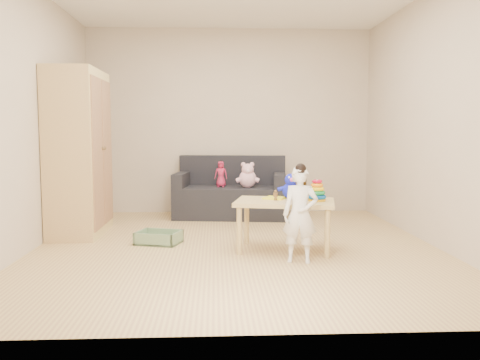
{
  "coord_description": "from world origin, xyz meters",
  "views": [
    {
      "loc": [
        -0.21,
        -5.03,
        1.15
      ],
      "look_at": [
        0.05,
        0.25,
        0.65
      ],
      "focal_mm": 38.0,
      "sensor_mm": 36.0,
      "label": 1
    }
  ],
  "objects": [
    {
      "name": "room",
      "position": [
        0.0,
        0.0,
        1.3
      ],
      "size": [
        4.5,
        4.5,
        4.5
      ],
      "color": "tan",
      "rests_on": "ground"
    },
    {
      "name": "storage_bin",
      "position": [
        -0.8,
        0.17,
        0.06
      ],
      "size": [
        0.51,
        0.44,
        0.13
      ],
      "primitive_type": null,
      "rotation": [
        0.0,
        0.0,
        -0.3
      ],
      "color": "gray",
      "rests_on": "ground"
    },
    {
      "name": "play_table",
      "position": [
        0.46,
        -0.19,
        0.25
      ],
      "size": [
        1.04,
        0.78,
        0.49
      ],
      "primitive_type": "cube",
      "rotation": [
        0.0,
        0.0,
        -0.21
      ],
      "color": "#D4B574",
      "rests_on": "ground"
    },
    {
      "name": "doll",
      "position": [
        -0.13,
        1.74,
        0.58
      ],
      "size": [
        0.19,
        0.14,
        0.34
      ],
      "primitive_type": "imported",
      "rotation": [
        0.0,
        0.0,
        -0.13
      ],
      "color": "#BD234B",
      "rests_on": "sofa"
    },
    {
      "name": "brown_bottle",
      "position": [
        0.65,
        -0.09,
        0.6
      ],
      "size": [
        0.08,
        0.08,
        0.25
      ],
      "color": "black",
      "rests_on": "play_table"
    },
    {
      "name": "pink_bear",
      "position": [
        0.22,
        1.66,
        0.56
      ],
      "size": [
        0.28,
        0.26,
        0.28
      ],
      "primitive_type": null,
      "rotation": [
        0.0,
        0.0,
        -0.19
      ],
      "color": "#FFBBD1",
      "rests_on": "sofa"
    },
    {
      "name": "ring_stacker",
      "position": [
        0.76,
        -0.24,
        0.57
      ],
      "size": [
        0.18,
        0.18,
        0.21
      ],
      "color": "yellow",
      "rests_on": "play_table"
    },
    {
      "name": "sofa",
      "position": [
        -0.0,
        1.77,
        0.21
      ],
      "size": [
        1.56,
        0.92,
        0.42
      ],
      "primitive_type": "cube",
      "rotation": [
        0.0,
        0.0,
        -0.13
      ],
      "color": "black",
      "rests_on": "ground"
    },
    {
      "name": "yellow_book",
      "position": [
        0.38,
        -0.06,
        0.5
      ],
      "size": [
        0.27,
        0.27,
        0.01
      ],
      "primitive_type": "cube",
      "rotation": [
        0.0,
        0.0,
        -0.49
      ],
      "color": "#FFF41A",
      "rests_on": "play_table"
    },
    {
      "name": "blue_plush",
      "position": [
        0.54,
        -0.06,
        0.62
      ],
      "size": [
        0.25,
        0.22,
        0.25
      ],
      "primitive_type": null,
      "rotation": [
        0.0,
        0.0,
        -0.32
      ],
      "color": "#1922E4",
      "rests_on": "play_table"
    },
    {
      "name": "wardrobe",
      "position": [
        -1.73,
        0.74,
        0.92
      ],
      "size": [
        0.51,
        1.02,
        1.84
      ],
      "primitive_type": "cube",
      "color": "#DFC87A",
      "rests_on": "ground"
    },
    {
      "name": "wooden_figure",
      "position": [
        0.37,
        -0.19,
        0.54
      ],
      "size": [
        0.05,
        0.04,
        0.1
      ],
      "primitive_type": null,
      "rotation": [
        0.0,
        0.0,
        -0.23
      ],
      "color": "brown",
      "rests_on": "play_table"
    },
    {
      "name": "toddler",
      "position": [
        0.54,
        -0.64,
        0.42
      ],
      "size": [
        0.34,
        0.26,
        0.83
      ],
      "primitive_type": "imported",
      "rotation": [
        0.0,
        0.0,
        -0.2
      ],
      "color": "white",
      "rests_on": "ground"
    }
  ]
}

